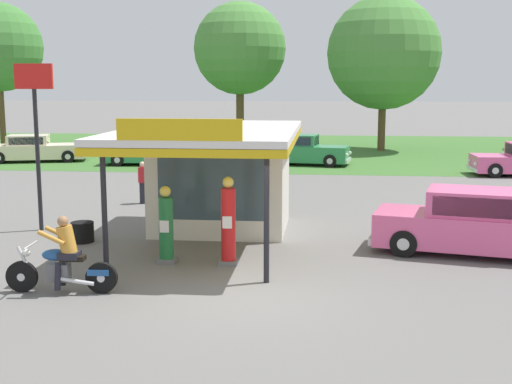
{
  "coord_description": "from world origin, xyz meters",
  "views": [
    {
      "loc": [
        1.63,
        -12.69,
        4.17
      ],
      "look_at": [
        -0.1,
        4.21,
        1.4
      ],
      "focal_mm": 46.71,
      "sensor_mm": 36.0,
      "label": 1
    }
  ],
  "objects_px": {
    "parked_car_second_row_spare": "(155,151)",
    "roadside_pole_sign": "(36,118)",
    "parked_car_back_row_centre_right": "(301,151)",
    "bystander_strolling_foreground": "(143,182)",
    "gas_pump_offside": "(228,224)",
    "featured_classic_sedan": "(476,225)",
    "spare_tire_stack": "(83,232)",
    "motorcycle_with_rider": "(63,261)",
    "parked_car_back_row_left": "(34,149)",
    "gas_pump_nearside": "(166,228)"
  },
  "relations": [
    {
      "from": "spare_tire_stack",
      "to": "bystander_strolling_foreground",
      "type": "bearing_deg",
      "value": 89.44
    },
    {
      "from": "gas_pump_offside",
      "to": "bystander_strolling_foreground",
      "type": "xyz_separation_m",
      "value": [
        -4.12,
        7.61,
        -0.17
      ]
    },
    {
      "from": "motorcycle_with_rider",
      "to": "parked_car_back_row_left",
      "type": "bearing_deg",
      "value": 115.35
    },
    {
      "from": "parked_car_back_row_centre_right",
      "to": "roadside_pole_sign",
      "type": "bearing_deg",
      "value": -112.57
    },
    {
      "from": "featured_classic_sedan",
      "to": "parked_car_back_row_left",
      "type": "relative_size",
      "value": 0.94
    },
    {
      "from": "featured_classic_sedan",
      "to": "parked_car_second_row_spare",
      "type": "relative_size",
      "value": 0.98
    },
    {
      "from": "featured_classic_sedan",
      "to": "spare_tire_stack",
      "type": "bearing_deg",
      "value": 178.64
    },
    {
      "from": "parked_car_second_row_spare",
      "to": "bystander_strolling_foreground",
      "type": "distance_m",
      "value": 11.58
    },
    {
      "from": "gas_pump_nearside",
      "to": "gas_pump_offside",
      "type": "relative_size",
      "value": 0.89
    },
    {
      "from": "featured_classic_sedan",
      "to": "bystander_strolling_foreground",
      "type": "xyz_separation_m",
      "value": [
        -10.05,
        6.07,
        0.04
      ]
    },
    {
      "from": "parked_car_second_row_spare",
      "to": "motorcycle_with_rider",
      "type": "bearing_deg",
      "value": -80.45
    },
    {
      "from": "motorcycle_with_rider",
      "to": "featured_classic_sedan",
      "type": "relative_size",
      "value": 0.43
    },
    {
      "from": "gas_pump_offside",
      "to": "roadside_pole_sign",
      "type": "bearing_deg",
      "value": 152.44
    },
    {
      "from": "gas_pump_offside",
      "to": "motorcycle_with_rider",
      "type": "height_order",
      "value": "gas_pump_offside"
    },
    {
      "from": "gas_pump_offside",
      "to": "parked_car_second_row_spare",
      "type": "xyz_separation_m",
      "value": [
        -6.6,
        18.92,
        -0.27
      ]
    },
    {
      "from": "bystander_strolling_foreground",
      "to": "roadside_pole_sign",
      "type": "relative_size",
      "value": 0.31
    },
    {
      "from": "gas_pump_nearside",
      "to": "bystander_strolling_foreground",
      "type": "xyz_separation_m",
      "value": [
        -2.65,
        7.61,
        -0.06
      ]
    },
    {
      "from": "featured_classic_sedan",
      "to": "roadside_pole_sign",
      "type": "relative_size",
      "value": 1.12
    },
    {
      "from": "gas_pump_offside",
      "to": "parked_car_back_row_centre_right",
      "type": "bearing_deg",
      "value": 87.12
    },
    {
      "from": "parked_car_back_row_centre_right",
      "to": "parked_car_second_row_spare",
      "type": "xyz_separation_m",
      "value": [
        -7.59,
        -0.7,
        -0.03
      ]
    },
    {
      "from": "gas_pump_offside",
      "to": "parked_car_back_row_centre_right",
      "type": "distance_m",
      "value": 19.64
    },
    {
      "from": "parked_car_back_row_centre_right",
      "to": "parked_car_second_row_spare",
      "type": "bearing_deg",
      "value": -174.76
    },
    {
      "from": "gas_pump_offside",
      "to": "featured_classic_sedan",
      "type": "relative_size",
      "value": 0.39
    },
    {
      "from": "parked_car_second_row_spare",
      "to": "spare_tire_stack",
      "type": "relative_size",
      "value": 9.0
    },
    {
      "from": "parked_car_back_row_left",
      "to": "parked_car_back_row_centre_right",
      "type": "bearing_deg",
      "value": 0.32
    },
    {
      "from": "roadside_pole_sign",
      "to": "spare_tire_stack",
      "type": "distance_m",
      "value": 3.65
    },
    {
      "from": "parked_car_second_row_spare",
      "to": "roadside_pole_sign",
      "type": "xyz_separation_m",
      "value": [
        0.71,
        -15.85,
        2.55
      ]
    },
    {
      "from": "gas_pump_nearside",
      "to": "bystander_strolling_foreground",
      "type": "bearing_deg",
      "value": 109.19
    },
    {
      "from": "bystander_strolling_foreground",
      "to": "parked_car_second_row_spare",
      "type": "bearing_deg",
      "value": 102.36
    },
    {
      "from": "motorcycle_with_rider",
      "to": "parked_car_second_row_spare",
      "type": "bearing_deg",
      "value": 99.55
    },
    {
      "from": "gas_pump_nearside",
      "to": "bystander_strolling_foreground",
      "type": "distance_m",
      "value": 8.06
    },
    {
      "from": "gas_pump_nearside",
      "to": "featured_classic_sedan",
      "type": "xyz_separation_m",
      "value": [
        7.4,
        1.54,
        -0.1
      ]
    },
    {
      "from": "featured_classic_sedan",
      "to": "parked_car_back_row_left",
      "type": "bearing_deg",
      "value": 137.08
    },
    {
      "from": "featured_classic_sedan",
      "to": "bystander_strolling_foreground",
      "type": "distance_m",
      "value": 11.74
    },
    {
      "from": "parked_car_back_row_left",
      "to": "bystander_strolling_foreground",
      "type": "xyz_separation_m",
      "value": [
        9.3,
        -11.92,
        0.11
      ]
    },
    {
      "from": "gas_pump_offside",
      "to": "spare_tire_stack",
      "type": "distance_m",
      "value": 4.59
    },
    {
      "from": "parked_car_back_row_centre_right",
      "to": "parked_car_second_row_spare",
      "type": "height_order",
      "value": "parked_car_back_row_centre_right"
    },
    {
      "from": "parked_car_back_row_centre_right",
      "to": "bystander_strolling_foreground",
      "type": "distance_m",
      "value": 13.05
    },
    {
      "from": "parked_car_second_row_spare",
      "to": "parked_car_back_row_left",
      "type": "relative_size",
      "value": 0.96
    },
    {
      "from": "motorcycle_with_rider",
      "to": "bystander_strolling_foreground",
      "type": "relative_size",
      "value": 1.53
    },
    {
      "from": "gas_pump_nearside",
      "to": "motorcycle_with_rider",
      "type": "xyz_separation_m",
      "value": [
        -1.53,
        -2.48,
        -0.18
      ]
    },
    {
      "from": "featured_classic_sedan",
      "to": "roadside_pole_sign",
      "type": "height_order",
      "value": "roadside_pole_sign"
    },
    {
      "from": "parked_car_back_row_centre_right",
      "to": "roadside_pole_sign",
      "type": "distance_m",
      "value": 18.09
    },
    {
      "from": "motorcycle_with_rider",
      "to": "parked_car_back_row_left",
      "type": "height_order",
      "value": "motorcycle_with_rider"
    },
    {
      "from": "motorcycle_with_rider",
      "to": "parked_car_second_row_spare",
      "type": "distance_m",
      "value": 21.7
    },
    {
      "from": "gas_pump_nearside",
      "to": "parked_car_second_row_spare",
      "type": "relative_size",
      "value": 0.34
    },
    {
      "from": "motorcycle_with_rider",
      "to": "spare_tire_stack",
      "type": "relative_size",
      "value": 3.79
    },
    {
      "from": "parked_car_second_row_spare",
      "to": "roadside_pole_sign",
      "type": "height_order",
      "value": "roadside_pole_sign"
    },
    {
      "from": "roadside_pole_sign",
      "to": "spare_tire_stack",
      "type": "height_order",
      "value": "roadside_pole_sign"
    },
    {
      "from": "parked_car_back_row_centre_right",
      "to": "parked_car_back_row_left",
      "type": "bearing_deg",
      "value": -179.68
    }
  ]
}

